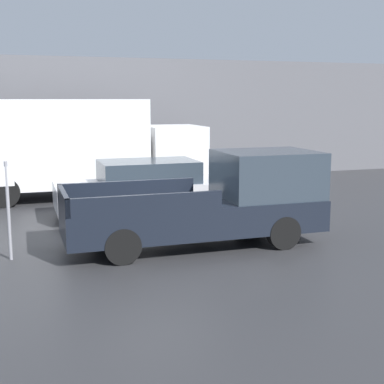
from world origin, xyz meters
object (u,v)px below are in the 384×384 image
delivery_truck (67,145)px  parking_sign (8,205)px  car (145,188)px  pickup_truck (217,202)px

delivery_truck → parking_sign: size_ratio=4.19×
parking_sign → car: bearing=42.8°
pickup_truck → delivery_truck: bearing=111.0°
car → delivery_truck: delivery_truck is taller
delivery_truck → parking_sign: delivery_truck is taller
pickup_truck → delivery_truck: delivery_truck is taller
delivery_truck → parking_sign: (-1.80, -6.82, -0.59)m
pickup_truck → parking_sign: 4.47m
pickup_truck → parking_sign: size_ratio=2.83×
car → parking_sign: parking_sign is taller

